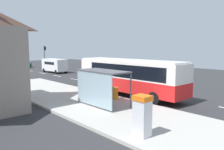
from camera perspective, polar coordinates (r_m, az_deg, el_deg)
ground_plane at (r=30.61m, az=-9.61°, el=-1.19°), size 56.00×92.00×0.04m
sidewalk_platform at (r=17.30m, az=-5.99°, el=-7.11°), size 6.20×30.00×0.18m
lane_stripe_seg_1 at (r=20.08m, az=14.94°, el=-5.58°), size 0.16×2.20×0.01m
lane_stripe_seg_2 at (r=23.10m, az=4.46°, el=-3.72°), size 0.16×2.20×0.01m
lane_stripe_seg_3 at (r=26.73m, az=-3.36°, el=-2.24°), size 0.16×2.20×0.01m
lane_stripe_seg_4 at (r=30.74m, az=-9.21°, el=-1.10°), size 0.16×2.20×0.01m
lane_stripe_seg_5 at (r=35.01m, az=-13.68°, el=-0.22°), size 0.16×2.20×0.01m
lane_stripe_seg_6 at (r=39.45m, az=-17.16°, el=0.46°), size 0.16×2.20×0.01m
lane_stripe_seg_7 at (r=44.01m, az=-19.92°, el=1.00°), size 0.16×2.20×0.01m
bus at (r=20.26m, az=4.17°, el=0.03°), size 2.59×11.03×3.21m
white_van at (r=39.63m, az=-14.28°, el=2.53°), size 2.21×5.28×2.30m
sedan_near at (r=52.63m, az=-21.45°, el=2.72°), size 1.84×4.40×1.52m
ticket_machine at (r=10.69m, az=7.63°, el=-10.09°), size 0.66×0.76×1.94m
recycling_bin_orange at (r=18.10m, az=0.72°, el=-4.60°), size 0.52×0.52×0.95m
recycling_bin_green at (r=18.61m, az=-0.75°, el=-4.28°), size 0.52×0.52×0.95m
traffic_light_near_side at (r=50.32m, az=-16.60°, el=5.32°), size 0.49×0.28×4.56m
traffic_light_far_side at (r=48.00m, az=-26.35°, el=5.04°), size 0.49×0.28×4.87m
traffic_light_median at (r=49.83m, az=-22.73°, el=5.29°), size 0.49×0.28×4.89m
bus_shelter at (r=15.83m, az=-3.15°, el=-1.00°), size 1.80×4.00×2.50m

